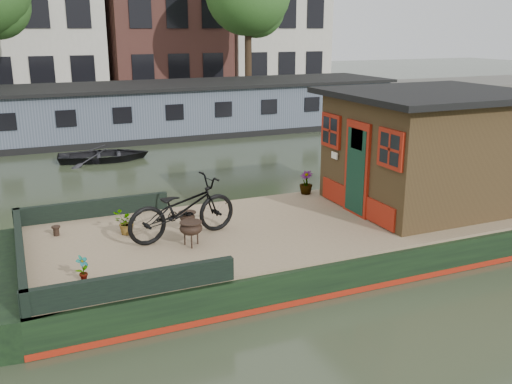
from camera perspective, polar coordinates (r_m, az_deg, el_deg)
name	(u,v)px	position (r m, az deg, el deg)	size (l,w,h in m)	color
ground	(336,247)	(11.83, 7.97, -5.42)	(120.00, 120.00, 0.00)	#2A3220
houseboat_hull	(277,243)	(11.13, 2.12, -5.16)	(14.01, 4.02, 0.60)	black
houseboat_deck	(337,218)	(11.61, 8.09, -2.55)	(11.80, 3.80, 0.05)	#897054
bow_bulwark	(75,245)	(10.00, -17.63, -5.06)	(3.00, 4.00, 0.35)	black
cabin	(429,148)	(12.55, 16.91, 4.24)	(4.00, 3.50, 2.42)	black
bicycle	(182,209)	(10.28, -7.39, -1.65)	(0.72, 2.08, 1.09)	black
potted_plant_a	(83,268)	(8.97, -16.94, -7.31)	(0.21, 0.14, 0.40)	#975D2B
potted_plant_c	(126,223)	(10.70, -12.89, -3.03)	(0.40, 0.35, 0.45)	brown
potted_plant_d	(306,183)	(13.03, 5.02, 0.95)	(0.30, 0.30, 0.53)	#9D4F2A
brazier_front	(191,234)	(9.97, -6.50, -4.17)	(0.41, 0.41, 0.44)	black
brazier_rear	(187,222)	(10.69, -6.87, -2.96)	(0.35, 0.35, 0.38)	black
bollard_port	(56,231)	(11.04, -19.35, -3.69)	(0.16, 0.16, 0.18)	black
bollard_stbd	(50,296)	(8.48, -19.93, -9.79)	(0.15, 0.15, 0.18)	black
dinghy	(104,151)	(19.93, -14.97, 3.96)	(2.14, 2.99, 0.62)	black
far_houseboat	(162,111)	(24.30, -9.40, 7.96)	(20.40, 4.40, 2.11)	#4A5363
quay	(131,105)	(30.66, -12.40, 8.47)	(60.00, 6.00, 0.90)	#47443F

